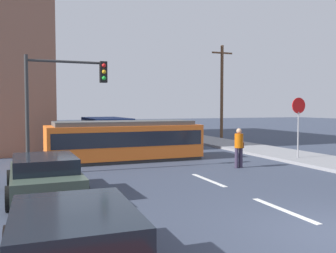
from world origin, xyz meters
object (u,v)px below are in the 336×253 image
Objects in this scene: city_bus at (106,129)px; streetcar_tram at (124,140)px; parked_sedan_near at (73,247)px; utility_pole_mid at (222,90)px; pedestrian_crossing at (239,146)px; parked_sedan_mid at (44,175)px; traffic_light_mast at (62,90)px; stop_sign at (298,115)px.

streetcar_tram is at bearing -95.00° from city_bus.
parked_sedan_near is 25.34m from utility_pole_mid.
pedestrian_crossing reaches higher than parked_sedan_mid.
traffic_light_mast is (0.87, 3.75, 2.58)m from parked_sedan_mid.
pedestrian_crossing is at bearing -116.78° from utility_pole_mid.
city_bus reaches higher than parked_sedan_mid.
pedestrian_crossing is at bearing -167.93° from stop_sign.
parked_sedan_mid is at bearing -165.13° from stop_sign.
pedestrian_crossing is 0.58× the size of stop_sign.
streetcar_tram is at bearing 72.29° from parked_sedan_near.
traffic_light_mast is at bearing -140.07° from utility_pole_mid.
streetcar_tram is at bearing 135.09° from pedestrian_crossing.
pedestrian_crossing is at bearing -44.91° from streetcar_tram.
pedestrian_crossing is 0.40× the size of parked_sedan_near.
parked_sedan_near is 9.88m from traffic_light_mast.
utility_pole_mid reaches higher than city_bus.
streetcar_tram is 12.58m from parked_sedan_near.
pedestrian_crossing is 11.19m from parked_sedan_near.
pedestrian_crossing is 0.40× the size of parked_sedan_mid.
parked_sedan_near is 0.55× the size of utility_pole_mid.
utility_pole_mid is at bearing 46.36° from parked_sedan_mid.
parked_sedan_mid is at bearing -133.64° from utility_pole_mid.
traffic_light_mast is (-7.02, 1.46, 2.26)m from pedestrian_crossing.
city_bus is 10.73m from traffic_light_mast.
traffic_light_mast is at bearing 176.58° from stop_sign.
utility_pole_mid is at bearing 63.22° from pedestrian_crossing.
parked_sedan_near is 5.75m from parked_sedan_mid.
utility_pole_mid is at bearing 77.69° from stop_sign.
stop_sign is at bearing 14.87° from parked_sedan_mid.
city_bus is 1.29× the size of parked_sedan_mid.
utility_pole_mid is at bearing 8.25° from city_bus.
city_bus is at bearing 76.99° from parked_sedan_near.
parked_sedan_mid is 12.21m from stop_sign.
stop_sign is 12.29m from utility_pole_mid.
city_bus is at bearing 106.28° from pedestrian_crossing.
parked_sedan_near is (-4.47, -19.34, -0.43)m from city_bus.
utility_pole_mid reaches higher than streetcar_tram.
utility_pole_mid reaches higher than pedestrian_crossing.
traffic_light_mast reaches higher than parked_sedan_near.
parked_sedan_mid is at bearing -122.38° from streetcar_tram.
parked_sedan_mid is at bearing -108.67° from city_bus.
parked_sedan_near is (-3.82, -11.97, -0.36)m from streetcar_tram.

